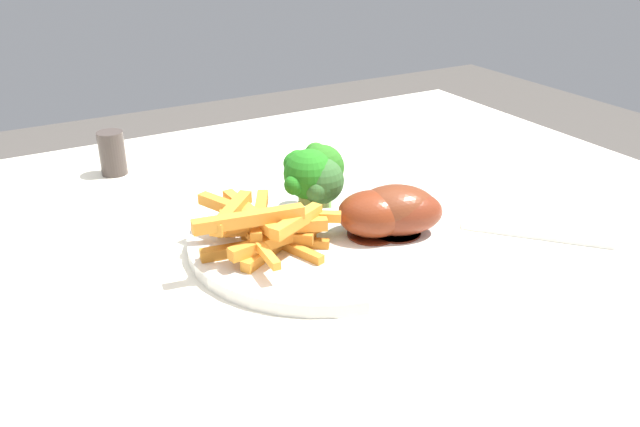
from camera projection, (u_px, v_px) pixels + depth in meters
name	position (u px, v px, depth m)	size (l,w,h in m)	color
dining_table	(251.00, 353.00, 0.66)	(1.04, 0.72, 0.74)	silver
dinner_plate	(320.00, 239.00, 0.61)	(0.24, 0.24, 0.01)	white
broccoli_floret_front	(306.00, 175.00, 0.62)	(0.05, 0.05, 0.07)	#92B55A
broccoli_floret_middle	(318.00, 181.00, 0.62)	(0.04, 0.05, 0.06)	#91B35A
broccoli_floret_back	(320.00, 168.00, 0.64)	(0.04, 0.05, 0.07)	#79B752
carrot_fries_pile	(265.00, 226.00, 0.57)	(0.14, 0.13, 0.05)	orange
chicken_drumstick_near	(391.00, 210.00, 0.60)	(0.13, 0.08, 0.05)	#4F1E10
chicken_drumstick_far	(367.00, 214.00, 0.60)	(0.12, 0.09, 0.04)	#551B0D
chicken_drumstick_extra	(392.00, 213.00, 0.60)	(0.13, 0.09, 0.04)	#511B0F
fork	(12.00, 241.00, 0.61)	(0.19, 0.01, 0.01)	silver
napkin	(537.00, 202.00, 0.69)	(0.17, 0.14, 0.00)	white
pepper_shaker	(112.00, 153.00, 0.76)	(0.03, 0.03, 0.05)	#423833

